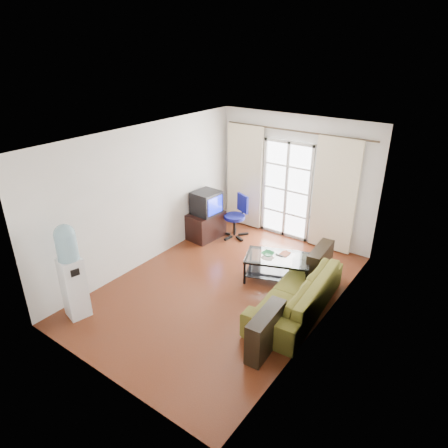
# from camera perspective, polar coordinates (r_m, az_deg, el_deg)

# --- Properties ---
(floor) EXTENTS (5.20, 5.20, 0.00)m
(floor) POSITION_cam_1_polar(r_m,az_deg,el_deg) (7.26, -0.07, -9.03)
(floor) COLOR brown
(floor) RESTS_ON ground
(ceiling) EXTENTS (5.20, 5.20, 0.00)m
(ceiling) POSITION_cam_1_polar(r_m,az_deg,el_deg) (6.18, -0.08, 12.25)
(ceiling) COLOR white
(ceiling) RESTS_ON wall_back
(wall_back) EXTENTS (3.60, 0.02, 2.70)m
(wall_back) POSITION_cam_1_polar(r_m,az_deg,el_deg) (8.70, 10.08, 6.40)
(wall_back) COLOR white
(wall_back) RESTS_ON floor
(wall_front) EXTENTS (3.60, 0.02, 2.70)m
(wall_front) POSITION_cam_1_polar(r_m,az_deg,el_deg) (5.00, -18.07, -9.20)
(wall_front) COLOR white
(wall_front) RESTS_ON floor
(wall_left) EXTENTS (0.02, 5.20, 2.70)m
(wall_left) POSITION_cam_1_polar(r_m,az_deg,el_deg) (7.72, -10.99, 3.92)
(wall_left) COLOR white
(wall_left) RESTS_ON floor
(wall_right) EXTENTS (0.02, 5.20, 2.70)m
(wall_right) POSITION_cam_1_polar(r_m,az_deg,el_deg) (5.84, 14.41, -3.50)
(wall_right) COLOR white
(wall_right) RESTS_ON floor
(french_door) EXTENTS (1.16, 0.06, 2.15)m
(french_door) POSITION_cam_1_polar(r_m,az_deg,el_deg) (8.81, 8.91, 4.81)
(french_door) COLOR white
(french_door) RESTS_ON wall_back
(curtain_rod) EXTENTS (3.30, 0.04, 0.04)m
(curtain_rod) POSITION_cam_1_polar(r_m,az_deg,el_deg) (8.35, 10.29, 12.94)
(curtain_rod) COLOR #4C3F2D
(curtain_rod) RESTS_ON wall_back
(curtain_left) EXTENTS (0.90, 0.07, 2.35)m
(curtain_left) POSITION_cam_1_polar(r_m,az_deg,el_deg) (9.20, 2.95, 6.79)
(curtain_left) COLOR #F8ECC8
(curtain_left) RESTS_ON curtain_rod
(curtain_right) EXTENTS (0.90, 0.07, 2.35)m
(curtain_right) POSITION_cam_1_polar(r_m,az_deg,el_deg) (8.31, 15.49, 3.86)
(curtain_right) COLOR #F8ECC8
(curtain_right) RESTS_ON curtain_rod
(radiator) EXTENTS (0.64, 0.12, 0.64)m
(radiator) POSITION_cam_1_polar(r_m,az_deg,el_deg) (8.71, 13.99, -1.23)
(radiator) COLOR gray
(radiator) RESTS_ON floor
(sofa) EXTENTS (2.32, 1.17, 0.64)m
(sofa) POSITION_cam_1_polar(r_m,az_deg,el_deg) (6.66, 10.28, -9.60)
(sofa) COLOR olive
(sofa) RESTS_ON floor
(coffee_table) EXTENTS (1.31, 1.04, 0.47)m
(coffee_table) POSITION_cam_1_polar(r_m,az_deg,el_deg) (7.40, 7.61, -5.81)
(coffee_table) COLOR silver
(coffee_table) RESTS_ON floor
(bowl) EXTENTS (0.30, 0.30, 0.06)m
(bowl) POSITION_cam_1_polar(r_m,az_deg,el_deg) (7.34, 6.30, -4.27)
(bowl) COLOR green
(bowl) RESTS_ON coffee_table
(book) EXTENTS (0.18, 0.23, 0.02)m
(book) POSITION_cam_1_polar(r_m,az_deg,el_deg) (7.46, 8.18, -4.01)
(book) COLOR red
(book) RESTS_ON coffee_table
(remote) EXTENTS (0.16, 0.05, 0.02)m
(remote) POSITION_cam_1_polar(r_m,az_deg,el_deg) (7.36, 7.92, -4.42)
(remote) COLOR black
(remote) RESTS_ON coffee_table
(tv_stand) EXTENTS (0.60, 0.84, 0.58)m
(tv_stand) POSITION_cam_1_polar(r_m,az_deg,el_deg) (8.89, -2.61, -0.18)
(tv_stand) COLOR black
(tv_stand) RESTS_ON floor
(crt_tv) EXTENTS (0.59, 0.58, 0.50)m
(crt_tv) POSITION_cam_1_polar(r_m,az_deg,el_deg) (8.68, -2.66, 3.09)
(crt_tv) COLOR black
(crt_tv) RESTS_ON tv_stand
(task_chair) EXTENTS (0.86, 0.86, 0.96)m
(task_chair) POSITION_cam_1_polar(r_m,az_deg,el_deg) (8.94, 1.68, -0.07)
(task_chair) COLOR black
(task_chair) RESTS_ON floor
(water_cooler) EXTENTS (0.39, 0.39, 1.60)m
(water_cooler) POSITION_cam_1_polar(r_m,az_deg,el_deg) (6.59, -21.02, -6.14)
(water_cooler) COLOR white
(water_cooler) RESTS_ON floor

